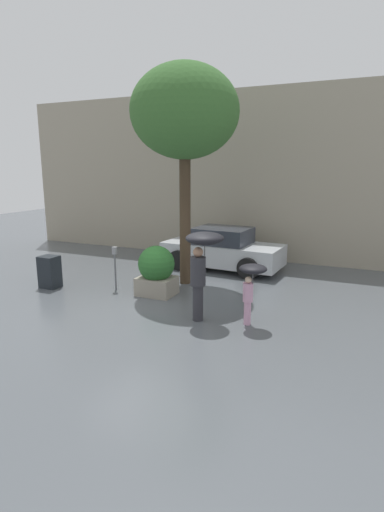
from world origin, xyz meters
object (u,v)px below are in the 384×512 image
(planter_box, at_px, (156,270))
(newspaper_box, at_px, (50,272))
(parked_car_near, at_px, (223,250))
(parking_meter, at_px, (115,259))
(person_child, at_px, (251,279))
(street_tree, at_px, (185,114))
(person_adult, at_px, (202,256))

(planter_box, height_order, newspaper_box, planter_box)
(parked_car_near, distance_m, parking_meter, 3.92)
(person_child, bearing_deg, street_tree, 142.99)
(parked_car_near, bearing_deg, planter_box, 173.10)
(parked_car_near, distance_m, street_tree, 4.59)
(planter_box, bearing_deg, street_tree, 80.16)
(parked_car_near, relative_size, newspaper_box, 4.44)
(planter_box, height_order, person_child, person_child)
(planter_box, distance_m, parked_car_near, 3.44)
(street_tree, bearing_deg, parked_car_near, 78.29)
(street_tree, bearing_deg, person_adult, -58.26)
(planter_box, xyz_separation_m, newspaper_box, (-3.06, -0.63, -0.22))
(person_adult, xyz_separation_m, parking_meter, (-3.05, 1.15, -0.58))
(person_child, height_order, street_tree, street_tree)
(person_adult, height_order, person_child, person_adult)
(person_adult, height_order, parking_meter, person_adult)
(person_adult, height_order, street_tree, street_tree)
(planter_box, bearing_deg, person_adult, -33.64)
(person_child, bearing_deg, newspaper_box, -178.91)
(parked_car_near, height_order, newspaper_box, parked_car_near)
(street_tree, bearing_deg, planter_box, -99.84)
(person_child, distance_m, newspaper_box, 5.95)
(street_tree, relative_size, newspaper_box, 6.69)
(planter_box, bearing_deg, parked_car_near, 79.02)
(person_adult, relative_size, parking_meter, 1.64)
(person_child, relative_size, parking_meter, 1.12)
(person_adult, height_order, newspaper_box, person_adult)
(planter_box, xyz_separation_m, street_tree, (0.23, 1.32, 4.05))
(person_child, bearing_deg, planter_box, 164.90)
(parked_car_near, height_order, parking_meter, parked_car_near)
(planter_box, bearing_deg, parking_meter, -178.51)
(person_adult, height_order, parked_car_near, person_adult)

